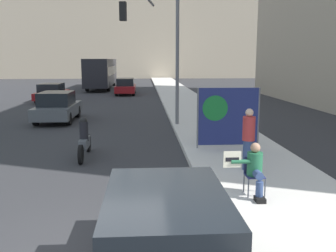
{
  "coord_description": "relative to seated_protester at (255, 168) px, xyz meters",
  "views": [
    {
      "loc": [
        0.9,
        -5.59,
        3.15
      ],
      "look_at": [
        1.54,
        4.25,
        1.41
      ],
      "focal_mm": 40.0,
      "sensor_mm": 36.0,
      "label": 1
    }
  ],
  "objects": [
    {
      "name": "protest_banner",
      "position": [
        0.43,
        4.63,
        0.46
      ],
      "size": [
        2.16,
        0.06,
        2.06
      ],
      "color": "slate",
      "rests_on": "sidewalk_curb"
    },
    {
      "name": "car_on_road_midblock",
      "position": [
        -9.48,
        21.51,
        -0.1
      ],
      "size": [
        1.86,
        4.44,
        1.4
      ],
      "color": "maroon",
      "rests_on": "ground_plane"
    },
    {
      "name": "city_bus_on_road",
      "position": [
        -7.11,
        34.95,
        1.08
      ],
      "size": [
        2.47,
        12.48,
        3.28
      ],
      "color": "#232328",
      "rests_on": "ground_plane"
    },
    {
      "name": "seated_protester",
      "position": [
        0.0,
        0.0,
        0.0
      ],
      "size": [
        0.92,
        0.77,
        1.19
      ],
      "rotation": [
        0.0,
        0.0,
        -0.02
      ],
      "color": "#474C56",
      "rests_on": "sidewalk_curb"
    },
    {
      "name": "parked_car_curbside",
      "position": [
        -2.16,
        -3.24,
        -0.06
      ],
      "size": [
        1.77,
        4.37,
        1.51
      ],
      "color": "black",
      "rests_on": "ground_plane"
    },
    {
      "name": "traffic_light_pole",
      "position": [
        -1.76,
        9.78,
        3.31
      ],
      "size": [
        2.72,
        2.49,
        5.9
      ],
      "color": "slate",
      "rests_on": "sidewalk_curb"
    },
    {
      "name": "car_on_road_nearest",
      "position": [
        -6.92,
        11.88,
        -0.05
      ],
      "size": [
        1.81,
        4.18,
        1.55
      ],
      "color": "#565B60",
      "rests_on": "ground_plane"
    },
    {
      "name": "sidewalk_curb",
      "position": [
        0.66,
        12.79,
        -0.72
      ],
      "size": [
        3.47,
        90.0,
        0.18
      ],
      "primitive_type": "cube",
      "color": "beige",
      "rests_on": "ground_plane"
    },
    {
      "name": "motorcycle_on_road",
      "position": [
        -4.37,
        4.29,
        -0.24
      ],
      "size": [
        0.28,
        2.22,
        1.34
      ],
      "color": "#565B60",
      "rests_on": "ground_plane"
    },
    {
      "name": "car_on_road_distant",
      "position": [
        -4.09,
        27.29,
        -0.06
      ],
      "size": [
        1.78,
        4.75,
        1.51
      ],
      "color": "maroon",
      "rests_on": "ground_plane"
    },
    {
      "name": "jogger_on_sidewalk",
      "position": [
        0.41,
        1.99,
        0.23
      ],
      "size": [
        0.34,
        0.34,
        1.7
      ],
      "rotation": [
        0.0,
        0.0,
        3.35
      ],
      "color": "#334775",
      "rests_on": "sidewalk_curb"
    },
    {
      "name": "building_backdrop_far",
      "position": [
        -5.32,
        64.01,
        12.02
      ],
      "size": [
        52.0,
        12.0,
        25.66
      ],
      "color": "tan",
      "rests_on": "ground_plane"
    }
  ]
}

